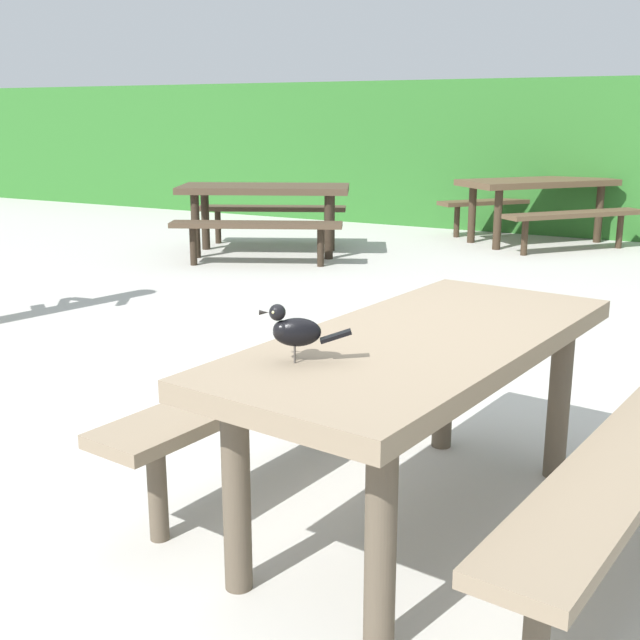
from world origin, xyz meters
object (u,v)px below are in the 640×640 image
picnic_table_foreground (422,383)px  bird_grackle (294,330)px  picnic_table_mid_left (265,203)px  picnic_table_mid_right (537,195)px

picnic_table_foreground → bird_grackle: bird_grackle is taller
bird_grackle → picnic_table_mid_left: (-3.41, 5.25, -0.29)m
bird_grackle → picnic_table_mid_right: (-1.02, 7.44, -0.29)m
picnic_table_foreground → picnic_table_mid_right: size_ratio=0.80×
picnic_table_foreground → picnic_table_mid_right: bearing=100.3°
bird_grackle → picnic_table_mid_left: bird_grackle is taller
picnic_table_mid_left → picnic_table_mid_right: (2.38, 2.19, 0.00)m
picnic_table_mid_left → picnic_table_mid_right: bearing=42.5°
picnic_table_mid_right → bird_grackle: bearing=-82.2°
bird_grackle → picnic_table_mid_right: bearing=97.8°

